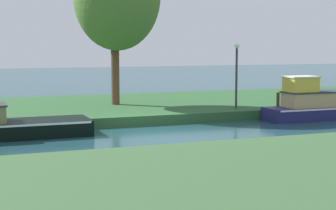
{
  "coord_description": "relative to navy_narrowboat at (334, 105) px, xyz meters",
  "views": [
    {
      "loc": [
        -6.48,
        -18.13,
        3.2
      ],
      "look_at": [
        0.96,
        1.2,
        0.9
      ],
      "focal_mm": 57.59,
      "sensor_mm": 36.0,
      "label": 1
    }
  ],
  "objects": [
    {
      "name": "ground_plane",
      "position": [
        -8.78,
        -1.2,
        -0.58
      ],
      "size": [
        120.0,
        120.0,
        0.0
      ],
      "primitive_type": "plane",
      "color": "#1D4148"
    },
    {
      "name": "riverbank_far",
      "position": [
        -8.78,
        5.8,
        -0.38
      ],
      "size": [
        72.0,
        10.0,
        0.4
      ],
      "primitive_type": "cube",
      "color": "#28522B",
      "rests_on": "ground_plane"
    },
    {
      "name": "lamp_post",
      "position": [
        -3.87,
        1.82,
        1.65
      ],
      "size": [
        0.24,
        0.24,
        2.91
      ],
      "color": "#333338",
      "rests_on": "riverbank_far"
    },
    {
      "name": "navy_narrowboat",
      "position": [
        0.0,
        0.0,
        0.0
      ],
      "size": [
        7.09,
        1.49,
        1.9
      ],
      "color": "navy",
      "rests_on": "ground_plane"
    },
    {
      "name": "riverbank_near",
      "position": [
        -8.78,
        -10.2,
        -0.38
      ],
      "size": [
        72.0,
        10.0,
        0.4
      ],
      "primitive_type": "cube",
      "color": "#335530",
      "rests_on": "ground_plane"
    },
    {
      "name": "mooring_post_near",
      "position": [
        -2.15,
        1.11,
        0.17
      ],
      "size": [
        0.14,
        0.14,
        0.72
      ],
      "primitive_type": "cylinder",
      "color": "#553420",
      "rests_on": "riverbank_far"
    }
  ]
}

